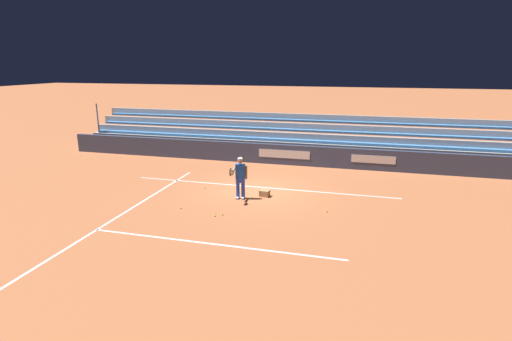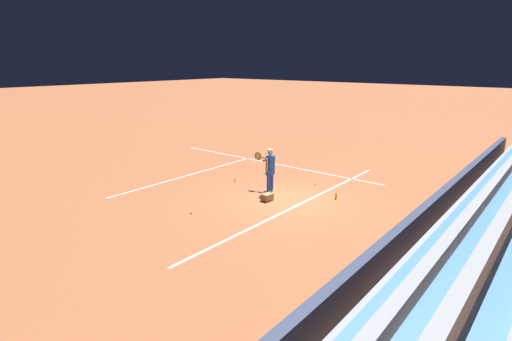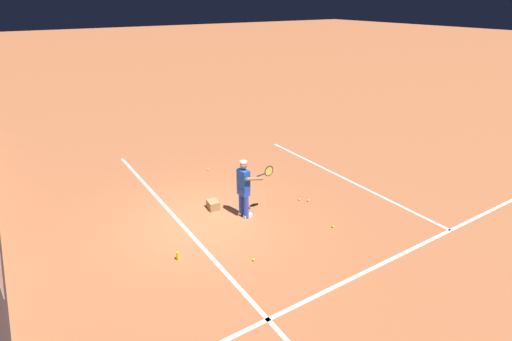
{
  "view_description": "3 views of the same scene",
  "coord_description": "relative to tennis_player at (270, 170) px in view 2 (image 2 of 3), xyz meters",
  "views": [
    {
      "loc": [
        -4.25,
        16.02,
        5.39
      ],
      "look_at": [
        0.15,
        -0.25,
        0.84
      ],
      "focal_mm": 28.0,
      "sensor_mm": 36.0,
      "label": 1
    },
    {
      "loc": [
        -11.56,
        -7.83,
        4.98
      ],
      "look_at": [
        -1.02,
        0.74,
        1.25
      ],
      "focal_mm": 28.0,
      "sensor_mm": 36.0,
      "label": 2
    },
    {
      "loc": [
        9.02,
        -3.96,
        5.82
      ],
      "look_at": [
        0.36,
        1.64,
        1.32
      ],
      "focal_mm": 28.0,
      "sensor_mm": 36.0,
      "label": 3
    }
  ],
  "objects": [
    {
      "name": "tennis_ball_on_baseline",
      "position": [
        0.09,
        1.93,
        -0.86
      ],
      "size": [
        0.07,
        0.07,
        0.07
      ],
      "primitive_type": "sphere",
      "color": "#CCE533",
      "rests_on": "ground"
    },
    {
      "name": "bleacher_stand",
      "position": [
        -0.42,
        -7.94,
        -0.17
      ],
      "size": [
        24.58,
        2.4,
        2.95
      ],
      "color": "#9EA3A8",
      "rests_on": "ground"
    },
    {
      "name": "tennis_ball_by_box",
      "position": [
        1.94,
        -0.94,
        -0.86
      ],
      "size": [
        0.07,
        0.07,
        0.07
      ],
      "primitive_type": "sphere",
      "color": "#CCE533",
      "rests_on": "ground"
    },
    {
      "name": "tennis_ball_far_right",
      "position": [
        -3.57,
        0.6,
        -0.86
      ],
      "size": [
        0.07,
        0.07,
        0.07
      ],
      "primitive_type": "sphere",
      "color": "#CCE533",
      "rests_on": "ground"
    },
    {
      "name": "back_wall_sponsor_board",
      "position": [
        -0.43,
        -6.11,
        -0.34
      ],
      "size": [
        25.87,
        0.25,
        1.1
      ],
      "color": "#384260",
      "rests_on": "ground"
    },
    {
      "name": "tennis_ball_midcourt",
      "position": [
        0.3,
        2.12,
        -0.86
      ],
      "size": [
        0.07,
        0.07,
        0.07
      ],
      "primitive_type": "sphere",
      "color": "#CCE533",
      "rests_on": "ground"
    },
    {
      "name": "ground_plane",
      "position": [
        -0.42,
        -1.22,
        -0.89
      ],
      "size": [
        160.0,
        160.0,
        0.0
      ],
      "primitive_type": "plane",
      "color": "#B7663D"
    },
    {
      "name": "water_bottle",
      "position": [
        0.91,
        -2.44,
        -0.78
      ],
      "size": [
        0.07,
        0.07,
        0.22
      ],
      "primitive_type": "cylinder",
      "color": "yellow",
      "rests_on": "ground"
    },
    {
      "name": "ball_box_cardboard",
      "position": [
        -0.89,
        -0.57,
        -0.76
      ],
      "size": [
        0.43,
        0.34,
        0.26
      ],
      "primitive_type": "cube",
      "rotation": [
        0.0,
        0.0,
        -0.12
      ],
      "color": "#A87F51",
      "rests_on": "ground"
    },
    {
      "name": "court_sideline_white",
      "position": [
        3.69,
        2.78,
        -0.89
      ],
      "size": [
        0.1,
        12.0,
        0.01
      ],
      "primitive_type": "cube",
      "color": "white",
      "rests_on": "ground"
    },
    {
      "name": "court_service_line_white",
      "position": [
        -0.42,
        4.28,
        -0.89
      ],
      "size": [
        8.22,
        0.1,
        0.01
      ],
      "primitive_type": "cube",
      "color": "white",
      "rests_on": "ground"
    },
    {
      "name": "court_baseline_white",
      "position": [
        -0.42,
        -1.72,
        -0.89
      ],
      "size": [
        12.0,
        0.1,
        0.01
      ],
      "primitive_type": "cube",
      "color": "white",
      "rests_on": "ground"
    },
    {
      "name": "tennis_player",
      "position": [
        0.0,
        0.0,
        0.0
      ],
      "size": [
        0.59,
        1.03,
        1.71
      ],
      "color": "blue",
      "rests_on": "ground"
    },
    {
      "name": "tennis_ball_near_player",
      "position": [
        1.85,
        1.71,
        -0.86
      ],
      "size": [
        0.07,
        0.07,
        0.07
      ],
      "primitive_type": "sphere",
      "color": "#CCE533",
      "rests_on": "ground"
    }
  ]
}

